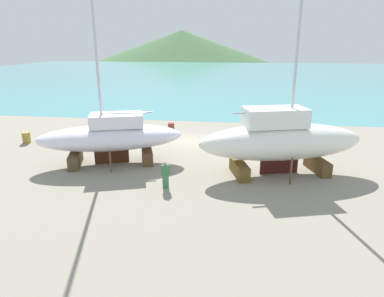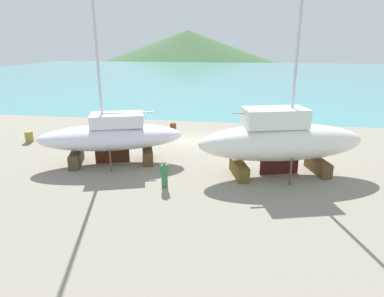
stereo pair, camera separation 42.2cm
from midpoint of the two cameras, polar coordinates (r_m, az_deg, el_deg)
The scene contains 13 objects.
ground_plane at distance 25.55m, azimuth -1.71°, elevation -1.71°, with size 50.30×50.30×0.00m, color gray.
sea_water at distance 92.90m, azimuth 6.28°, elevation 12.27°, with size 162.03×112.26×0.01m, color teal.
headland_hill at distance 203.02m, azimuth -0.69°, elevation 15.20°, with size 169.26×169.26×29.76m, color #3B6036.
sailboat_small_center at distance 24.76m, azimuth -12.94°, elevation 2.08°, with size 10.71×6.42×15.68m.
sailboat_mid_port at distance 22.67m, azimuth 15.24°, elevation 1.34°, with size 11.41×6.24×16.19m.
worker at distance 20.35m, azimuth -4.09°, elevation -4.33°, with size 0.50×0.43×1.66m.
barrel_rust_mid at distance 33.15m, azimuth -2.85°, elevation 3.59°, with size 0.61×0.61×0.87m, color maroon.
barrel_tar_black at distance 32.92m, azimuth -25.48°, elevation 1.82°, with size 0.68×0.68×0.92m, color olive.
barrel_tipped_center at distance 30.31m, azimuth 6.40°, elevation 2.08°, with size 0.55×0.55×0.79m, color #533414.
barrel_tipped_right at distance 32.67m, azimuth -9.75°, elevation 2.95°, with size 0.65×0.65×0.79m, color brown.
timber_long_fore at distance 31.70m, azimuth -8.75°, elevation 2.07°, with size 2.51×0.17×0.14m, color brown.
timber_short_skew at distance 31.22m, azimuth 18.13°, elevation 1.11°, with size 3.11×0.18×0.11m, color brown.
timber_plank_far at distance 33.83m, azimuth -20.01°, elevation 2.21°, with size 3.02×0.13×0.17m, color brown.
Camera 2 is at (4.72, -28.49, 8.44)m, focal length 31.57 mm.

